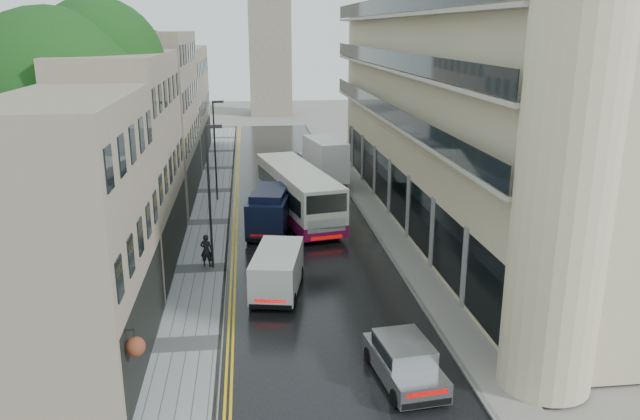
{
  "coord_description": "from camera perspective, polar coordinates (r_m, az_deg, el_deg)",
  "views": [
    {
      "loc": [
        -3.2,
        -12.11,
        12.28
      ],
      "look_at": [
        0.35,
        18.0,
        3.46
      ],
      "focal_mm": 35.0,
      "sensor_mm": 36.0,
      "label": 1
    }
  ],
  "objects": [
    {
      "name": "right_sidewalk",
      "position": [
        42.34,
        5.29,
        -0.62
      ],
      "size": [
        1.8,
        85.0,
        0.12
      ],
      "primitive_type": "cube",
      "color": "slate",
      "rests_on": "ground"
    },
    {
      "name": "lamp_post_far",
      "position": [
        46.01,
        -9.57,
        5.3
      ],
      "size": [
        0.83,
        0.3,
        7.23
      ],
      "primitive_type": null,
      "rotation": [
        0.0,
        0.0,
        0.14
      ],
      "color": "black",
      "rests_on": "left_sidewalk"
    },
    {
      "name": "tree_near",
      "position": [
        33.85,
        -22.71,
        5.91
      ],
      "size": [
        10.56,
        10.56,
        13.89
      ],
      "primitive_type": null,
      "color": "black",
      "rests_on": "ground"
    },
    {
      "name": "left_sidewalk",
      "position": [
        41.54,
        -10.09,
        -1.14
      ],
      "size": [
        2.7,
        85.0,
        0.12
      ],
      "primitive_type": "cube",
      "color": "gray",
      "rests_on": "ground"
    },
    {
      "name": "white_van",
      "position": [
        28.72,
        -6.26,
        -6.78
      ],
      "size": [
        2.91,
        5.07,
        2.16
      ],
      "primitive_type": null,
      "rotation": [
        0.0,
        0.0,
        -0.19
      ],
      "color": "silver",
      "rests_on": "road"
    },
    {
      "name": "pedestrian",
      "position": [
        33.6,
        -10.35,
        -3.66
      ],
      "size": [
        0.73,
        0.56,
        1.77
      ],
      "primitive_type": "imported",
      "rotation": [
        0.0,
        0.0,
        2.91
      ],
      "color": "black",
      "rests_on": "left_sidewalk"
    },
    {
      "name": "silver_hatchback",
      "position": [
        21.82,
        7.0,
        -15.62
      ],
      "size": [
        2.33,
        4.41,
        1.58
      ],
      "primitive_type": null,
      "rotation": [
        0.0,
        0.0,
        0.12
      ],
      "color": "#A1A1A6",
      "rests_on": "road"
    },
    {
      "name": "modern_block",
      "position": [
        40.77,
        12.81,
        8.39
      ],
      "size": [
        8.0,
        40.0,
        14.0
      ],
      "primitive_type": null,
      "color": "#C4B491",
      "rests_on": "ground"
    },
    {
      "name": "road",
      "position": [
        41.59,
        -2.02,
        -0.94
      ],
      "size": [
        9.0,
        85.0,
        0.02
      ],
      "primitive_type": "cube",
      "color": "black",
      "rests_on": "ground"
    },
    {
      "name": "cream_bus",
      "position": [
        38.37,
        -2.47,
        0.18
      ],
      "size": [
        5.17,
        12.5,
        3.33
      ],
      "primitive_type": null,
      "rotation": [
        0.0,
        0.0,
        0.2
      ],
      "color": "white",
      "rests_on": "road"
    },
    {
      "name": "navy_van",
      "position": [
        37.38,
        -6.56,
        -0.7
      ],
      "size": [
        3.31,
        6.01,
        2.9
      ],
      "primitive_type": null,
      "rotation": [
        0.0,
        0.0,
        -0.19
      ],
      "color": "black",
      "rests_on": "road"
    },
    {
      "name": "old_shop_row",
      "position": [
        43.03,
        -15.13,
        7.28
      ],
      "size": [
        4.5,
        56.0,
        12.0
      ],
      "primitive_type": null,
      "color": "gray",
      "rests_on": "ground"
    },
    {
      "name": "white_lorry",
      "position": [
        48.6,
        -0.29,
        3.97
      ],
      "size": [
        3.61,
        7.71,
        3.9
      ],
      "primitive_type": null,
      "rotation": [
        0.0,
        0.0,
        0.19
      ],
      "color": "white",
      "rests_on": "road"
    },
    {
      "name": "lamp_post_near",
      "position": [
        32.52,
        -10.07,
        1.01
      ],
      "size": [
        0.86,
        0.28,
        7.53
      ],
      "primitive_type": null,
      "rotation": [
        0.0,
        0.0,
        0.11
      ],
      "color": "black",
      "rests_on": "left_sidewalk"
    },
    {
      "name": "tree_far",
      "position": [
        46.4,
        -18.03,
        7.95
      ],
      "size": [
        9.24,
        9.24,
        12.46
      ],
      "primitive_type": null,
      "color": "black",
      "rests_on": "ground"
    }
  ]
}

